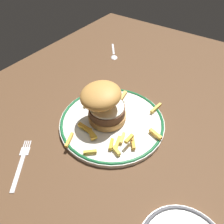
# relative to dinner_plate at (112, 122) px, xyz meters

# --- Properties ---
(ground_plane) EXTENTS (1.34, 1.08, 0.04)m
(ground_plane) POSITION_rel_dinner_plate_xyz_m (0.02, -0.05, -0.03)
(ground_plane) COLOR brown
(dinner_plate) EXTENTS (0.29, 0.29, 0.02)m
(dinner_plate) POSITION_rel_dinner_plate_xyz_m (0.00, 0.00, 0.00)
(dinner_plate) COLOR white
(dinner_plate) RESTS_ON ground_plane
(burger) EXTENTS (0.15, 0.15, 0.12)m
(burger) POSITION_rel_dinner_plate_xyz_m (-0.01, 0.02, 0.06)
(burger) COLOR #C98C49
(burger) RESTS_ON dinner_plate
(fries_pile) EXTENTS (0.28, 0.25, 0.03)m
(fries_pile) POSITION_rel_dinner_plate_xyz_m (-0.02, -0.01, 0.02)
(fries_pile) COLOR gold
(fries_pile) RESTS_ON dinner_plate
(fork) EXTENTS (0.12, 0.10, 0.00)m
(fork) POSITION_rel_dinner_plate_xyz_m (-0.23, 0.11, -0.01)
(fork) COLOR silver
(fork) RESTS_ON ground_plane
(spoon) EXTENTS (0.12, 0.10, 0.01)m
(spoon) POSITION_rel_dinner_plate_xyz_m (0.32, 0.21, -0.00)
(spoon) COLOR silver
(spoon) RESTS_ON ground_plane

